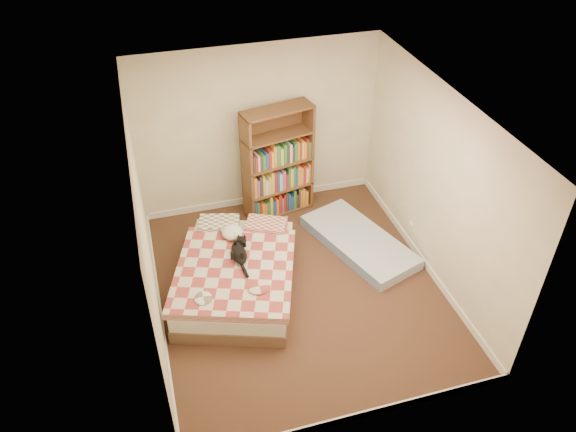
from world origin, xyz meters
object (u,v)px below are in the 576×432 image
object	(u,v)px
bookshelf	(278,176)
black_cat	(239,251)
white_dog	(233,232)
bed	(236,273)
floor_mattress	(359,242)

from	to	relation	value
bookshelf	black_cat	size ratio (longest dim) A/B	2.43
bookshelf	black_cat	world-z (taller)	bookshelf
black_cat	white_dog	distance (m)	0.39
bed	floor_mattress	size ratio (longest dim) A/B	1.31
black_cat	bookshelf	bearing A→B (deg)	78.02
bed	bookshelf	distance (m)	1.79
bookshelf	floor_mattress	world-z (taller)	bookshelf
bookshelf	white_dog	size ratio (longest dim) A/B	4.62
bed	black_cat	world-z (taller)	black_cat
bookshelf	bed	bearing A→B (deg)	-135.08
floor_mattress	bed	bearing A→B (deg)	170.92
bed	white_dog	xyz separation A→B (m)	(0.06, 0.44, 0.30)
white_dog	bookshelf	bearing A→B (deg)	67.11
bookshelf	white_dog	world-z (taller)	bookshelf
bed	bookshelf	xyz separation A→B (m)	(0.95, 1.47, 0.37)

